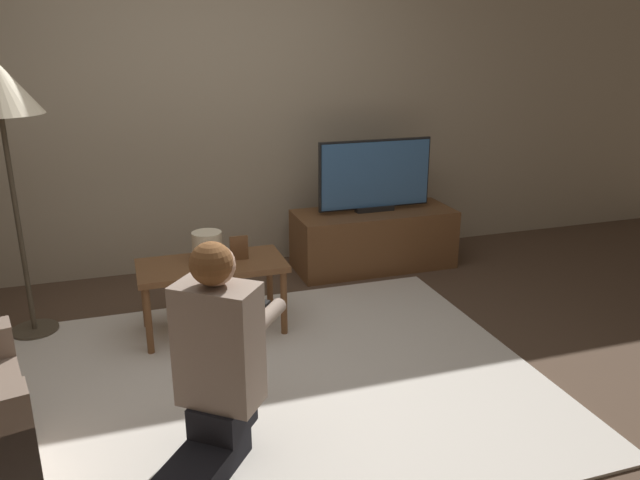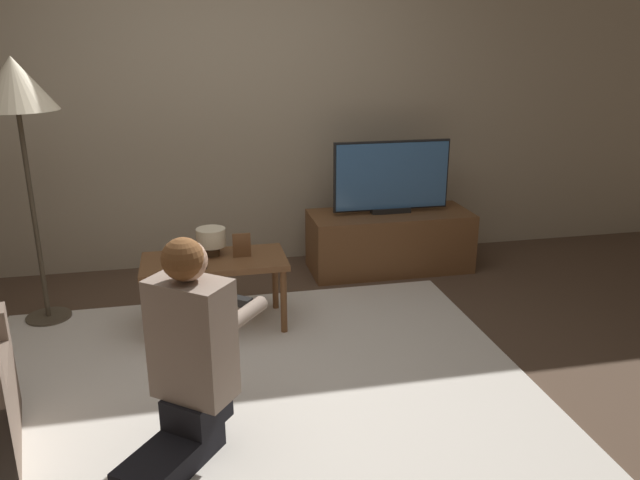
# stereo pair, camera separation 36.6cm
# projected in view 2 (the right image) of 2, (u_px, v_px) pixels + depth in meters

# --- Properties ---
(ground_plane) EXTENTS (10.00, 10.00, 0.00)m
(ground_plane) POSITION_uv_depth(u_px,v_px,m) (251.00, 383.00, 3.30)
(ground_plane) COLOR brown
(wall_back) EXTENTS (10.00, 0.06, 2.60)m
(wall_back) POSITION_uv_depth(u_px,v_px,m) (218.00, 98.00, 4.68)
(wall_back) COLOR tan
(wall_back) RESTS_ON ground_plane
(rug) EXTENTS (2.91, 2.26, 0.02)m
(rug) POSITION_uv_depth(u_px,v_px,m) (251.00, 382.00, 3.30)
(rug) COLOR silver
(rug) RESTS_ON ground_plane
(tv_stand) EXTENTS (1.24, 0.50, 0.46)m
(tv_stand) POSITION_uv_depth(u_px,v_px,m) (389.00, 241.00, 4.84)
(tv_stand) COLOR brown
(tv_stand) RESTS_ON ground_plane
(tv) EXTENTS (0.90, 0.08, 0.55)m
(tv) POSITION_uv_depth(u_px,v_px,m) (392.00, 177.00, 4.69)
(tv) COLOR black
(tv) RESTS_ON tv_stand
(coffee_table) EXTENTS (0.87, 0.44, 0.46)m
(coffee_table) POSITION_uv_depth(u_px,v_px,m) (214.00, 267.00, 3.81)
(coffee_table) COLOR brown
(coffee_table) RESTS_ON ground_plane
(floor_lamp) EXTENTS (0.47, 0.47, 1.64)m
(floor_lamp) POSITION_uv_depth(u_px,v_px,m) (16.00, 94.00, 3.59)
(floor_lamp) COLOR #4C4233
(floor_lamp) RESTS_ON ground_plane
(person_kneeling) EXTENTS (0.71, 0.81, 0.97)m
(person_kneeling) POSITION_uv_depth(u_px,v_px,m) (190.00, 354.00, 2.63)
(person_kneeling) COLOR black
(person_kneeling) RESTS_ON rug
(picture_frame) EXTENTS (0.11, 0.01, 0.15)m
(picture_frame) POSITION_uv_depth(u_px,v_px,m) (242.00, 245.00, 3.80)
(picture_frame) COLOR brown
(picture_frame) RESTS_ON coffee_table
(table_lamp) EXTENTS (0.18, 0.18, 0.17)m
(table_lamp) POSITION_uv_depth(u_px,v_px,m) (211.00, 239.00, 3.83)
(table_lamp) COLOR #4C3823
(table_lamp) RESTS_ON coffee_table
(remote) EXTENTS (0.04, 0.15, 0.02)m
(remote) POSITION_uv_depth(u_px,v_px,m) (203.00, 263.00, 3.69)
(remote) COLOR black
(remote) RESTS_ON coffee_table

